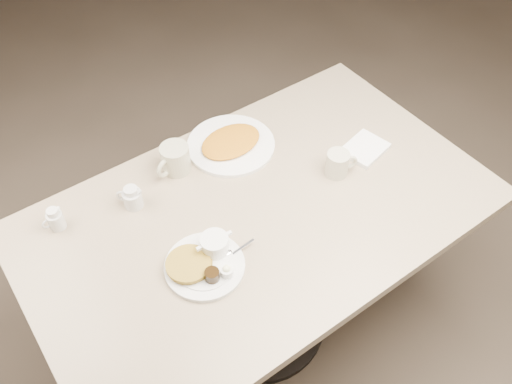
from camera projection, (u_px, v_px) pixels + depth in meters
room at (261, 33)px, 1.24m from camera, size 7.04×8.04×2.84m
diner_table at (259, 241)px, 1.86m from camera, size 1.50×0.90×0.75m
main_plate at (204, 261)px, 1.57m from camera, size 0.30×0.25×0.07m
coffee_mug_near at (338, 163)px, 1.80m from camera, size 0.12×0.10×0.09m
napkin at (365, 149)px, 1.90m from camera, size 0.18×0.15×0.02m
coffee_mug_far at (175, 159)px, 1.81m from camera, size 0.15×0.13×0.10m
creamer_left at (55, 219)px, 1.66m from camera, size 0.08×0.06×0.08m
creamer_right at (132, 198)px, 1.72m from camera, size 0.08×0.08×0.08m
hash_plate at (231, 144)px, 1.91m from camera, size 0.33×0.33×0.04m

